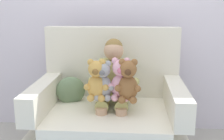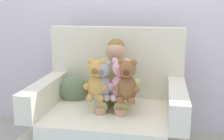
{
  "view_description": "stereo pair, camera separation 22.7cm",
  "coord_description": "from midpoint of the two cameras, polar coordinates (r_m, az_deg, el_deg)",
  "views": [
    {
      "loc": [
        0.2,
        -2.26,
        1.33
      ],
      "look_at": [
        0.03,
        -0.05,
        0.81
      ],
      "focal_mm": 45.6,
      "sensor_mm": 36.0,
      "label": 1
    },
    {
      "loc": [
        0.42,
        -2.23,
        1.33
      ],
      "look_at": [
        0.03,
        -0.05,
        0.81
      ],
      "focal_mm": 45.6,
      "sensor_mm": 36.0,
      "label": 2
    }
  ],
  "objects": [
    {
      "name": "plush_grey",
      "position": [
        2.29,
        -4.73,
        -2.34
      ],
      "size": [
        0.19,
        0.16,
        0.32
      ],
      "rotation": [
        0.0,
        0.0,
        0.35
      ],
      "color": "#9E9EA3",
      "rests_on": "armchair"
    },
    {
      "name": "plush_honey",
      "position": [
        2.28,
        -5.98,
        -2.26
      ],
      "size": [
        0.2,
        0.16,
        0.34
      ],
      "rotation": [
        0.0,
        0.0,
        0.03
      ],
      "color": "gold",
      "rests_on": "armchair"
    },
    {
      "name": "plush_pink",
      "position": [
        2.27,
        -1.1,
        -2.1
      ],
      "size": [
        0.21,
        0.17,
        0.35
      ],
      "rotation": [
        0.0,
        0.0,
        0.18
      ],
      "color": "#EAA8BC",
      "rests_on": "armchair"
    },
    {
      "name": "plush_brown",
      "position": [
        2.23,
        0.3,
        -2.44
      ],
      "size": [
        0.21,
        0.17,
        0.35
      ],
      "rotation": [
        0.0,
        0.0,
        0.08
      ],
      "color": "brown",
      "rests_on": "armchair"
    },
    {
      "name": "armchair",
      "position": [
        2.52,
        -3.13,
        -9.88
      ],
      "size": [
        1.25,
        0.91,
        1.12
      ],
      "color": "silver",
      "rests_on": "ground"
    },
    {
      "name": "throw_pillow",
      "position": [
        2.62,
        -10.77,
        -4.11
      ],
      "size": [
        0.28,
        0.19,
        0.26
      ],
      "primitive_type": "ellipsoid",
      "rotation": [
        0.0,
        0.0,
        0.29
      ],
      "color": "slate",
      "rests_on": "armchair"
    },
    {
      "name": "seated_child",
      "position": [
        2.42,
        -2.47,
        -2.57
      ],
      "size": [
        0.45,
        0.39,
        0.82
      ],
      "rotation": [
        0.0,
        0.0,
        -0.03
      ],
      "color": "tan",
      "rests_on": "armchair"
    },
    {
      "name": "back_wall",
      "position": [
        3.0,
        -1.65,
        12.55
      ],
      "size": [
        6.0,
        0.1,
        2.6
      ],
      "primitive_type": "cube",
      "color": "silver",
      "rests_on": "ground"
    }
  ]
}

